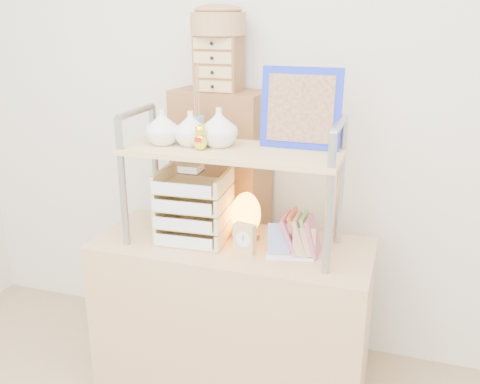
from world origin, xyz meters
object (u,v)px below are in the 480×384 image
object	(u,v)px
cabinet	(222,223)
letter_tray	(193,210)
salt_lamp	(246,215)
desk	(233,318)

from	to	relation	value
cabinet	letter_tray	distance (m)	0.43
cabinet	salt_lamp	bearing A→B (deg)	-45.83
desk	salt_lamp	distance (m)	0.49
desk	cabinet	distance (m)	0.51
letter_tray	salt_lamp	distance (m)	0.23
desk	letter_tray	distance (m)	0.54
cabinet	letter_tray	bearing A→B (deg)	-81.48
letter_tray	cabinet	bearing A→B (deg)	90.73
cabinet	letter_tray	size ratio (longest dim) A/B	3.93
salt_lamp	desk	bearing A→B (deg)	-119.00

